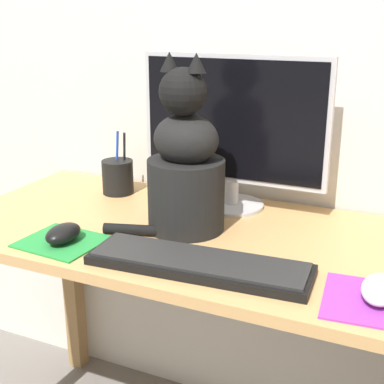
{
  "coord_description": "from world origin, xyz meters",
  "views": [
    {
      "loc": [
        0.46,
        -1.07,
        1.19
      ],
      "look_at": [
        0.02,
        -0.09,
        0.83
      ],
      "focal_mm": 50.0,
      "sensor_mm": 36.0,
      "label": 1
    }
  ],
  "objects_px": {
    "monitor": "(233,128)",
    "computer_mouse_right": "(380,289)",
    "pen_cup": "(118,176)",
    "cat": "(185,167)",
    "computer_mouse_left": "(63,233)",
    "keyboard": "(199,263)"
  },
  "relations": [
    {
      "from": "monitor",
      "to": "computer_mouse_right",
      "type": "relative_size",
      "value": 4.29
    },
    {
      "from": "computer_mouse_right",
      "to": "pen_cup",
      "type": "bearing_deg",
      "value": 156.43
    },
    {
      "from": "computer_mouse_right",
      "to": "cat",
      "type": "relative_size",
      "value": 0.28
    },
    {
      "from": "computer_mouse_left",
      "to": "cat",
      "type": "xyz_separation_m",
      "value": [
        0.21,
        0.19,
        0.13
      ]
    },
    {
      "from": "keyboard",
      "to": "cat",
      "type": "bearing_deg",
      "value": 118.62
    },
    {
      "from": "monitor",
      "to": "computer_mouse_right",
      "type": "xyz_separation_m",
      "value": [
        0.41,
        -0.35,
        -0.19
      ]
    },
    {
      "from": "monitor",
      "to": "computer_mouse_left",
      "type": "relative_size",
      "value": 5.06
    },
    {
      "from": "keyboard",
      "to": "pen_cup",
      "type": "bearing_deg",
      "value": 135.69
    },
    {
      "from": "keyboard",
      "to": "computer_mouse_left",
      "type": "relative_size",
      "value": 4.75
    },
    {
      "from": "cat",
      "to": "pen_cup",
      "type": "bearing_deg",
      "value": 153.89
    },
    {
      "from": "monitor",
      "to": "cat",
      "type": "relative_size",
      "value": 1.2
    },
    {
      "from": "cat",
      "to": "pen_cup",
      "type": "height_order",
      "value": "cat"
    },
    {
      "from": "computer_mouse_right",
      "to": "pen_cup",
      "type": "distance_m",
      "value": 0.82
    },
    {
      "from": "keyboard",
      "to": "cat",
      "type": "xyz_separation_m",
      "value": [
        -0.11,
        0.18,
        0.14
      ]
    },
    {
      "from": "computer_mouse_right",
      "to": "pen_cup",
      "type": "relative_size",
      "value": 0.64
    },
    {
      "from": "keyboard",
      "to": "computer_mouse_right",
      "type": "bearing_deg",
      "value": -0.46
    },
    {
      "from": "cat",
      "to": "keyboard",
      "type": "bearing_deg",
      "value": -54.01
    },
    {
      "from": "keyboard",
      "to": "computer_mouse_right",
      "type": "relative_size",
      "value": 4.03
    },
    {
      "from": "computer_mouse_left",
      "to": "computer_mouse_right",
      "type": "xyz_separation_m",
      "value": [
        0.67,
        0.03,
        -0.0
      ]
    },
    {
      "from": "monitor",
      "to": "computer_mouse_right",
      "type": "bearing_deg",
      "value": -40.25
    },
    {
      "from": "computer_mouse_left",
      "to": "cat",
      "type": "bearing_deg",
      "value": 41.81
    },
    {
      "from": "keyboard",
      "to": "pen_cup",
      "type": "height_order",
      "value": "pen_cup"
    }
  ]
}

